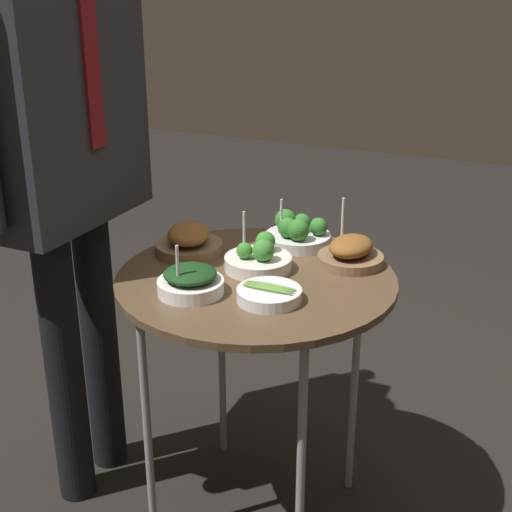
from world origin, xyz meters
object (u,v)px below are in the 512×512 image
(serving_cart, at_px, (256,296))
(bowl_asparagus_back_left, at_px, (269,294))
(bowl_roast_front_left, at_px, (351,253))
(bowl_roast_back_right, at_px, (189,241))
(bowl_broccoli_front_center, at_px, (259,258))
(bowl_broccoli_mid_left, at_px, (297,233))
(waiter_figure, at_px, (59,130))
(bowl_spinach_mid_right, at_px, (190,282))

(serving_cart, relative_size, bowl_asparagus_back_left, 4.88)
(bowl_roast_front_left, height_order, bowl_roast_back_right, bowl_roast_front_left)
(bowl_broccoli_front_center, xyz_separation_m, bowl_roast_back_right, (0.03, 0.20, 0.00))
(bowl_asparagus_back_left, distance_m, bowl_broccoli_mid_left, 0.34)
(waiter_figure, bearing_deg, bowl_roast_back_right, -64.85)
(serving_cart, distance_m, waiter_figure, 0.61)
(bowl_spinach_mid_right, distance_m, waiter_figure, 0.49)
(bowl_roast_front_left, distance_m, bowl_roast_back_right, 0.40)
(serving_cart, relative_size, bowl_broccoli_front_center, 4.30)
(bowl_broccoli_mid_left, bearing_deg, bowl_asparagus_back_left, -168.79)
(bowl_roast_front_left, bearing_deg, bowl_spinach_mid_right, 138.39)
(bowl_asparagus_back_left, xyz_separation_m, bowl_roast_front_left, (0.27, -0.10, 0.01))
(bowl_asparagus_back_left, distance_m, bowl_roast_back_right, 0.34)
(bowl_broccoli_mid_left, bearing_deg, waiter_figure, 119.67)
(serving_cart, bearing_deg, bowl_roast_front_left, -48.08)
(bowl_broccoli_mid_left, xyz_separation_m, waiter_figure, (-0.28, 0.50, 0.28))
(bowl_roast_back_right, distance_m, waiter_figure, 0.41)
(bowl_spinach_mid_right, height_order, bowl_roast_back_right, bowl_spinach_mid_right)
(bowl_roast_front_left, bearing_deg, bowl_roast_back_right, 103.14)
(serving_cart, relative_size, bowl_broccoli_mid_left, 4.07)
(bowl_roast_front_left, height_order, bowl_broccoli_mid_left, bowl_roast_front_left)
(bowl_broccoli_front_center, xyz_separation_m, waiter_figure, (-0.10, 0.47, 0.28))
(bowl_asparagus_back_left, relative_size, bowl_roast_back_right, 0.83)
(bowl_broccoli_front_center, relative_size, waiter_figure, 0.10)
(bowl_broccoli_front_center, height_order, bowl_roast_front_left, bowl_roast_front_left)
(bowl_asparagus_back_left, relative_size, bowl_roast_front_left, 0.88)
(bowl_spinach_mid_right, xyz_separation_m, bowl_broccoli_mid_left, (0.37, -0.11, 0.01))
(bowl_asparagus_back_left, bearing_deg, bowl_broccoli_mid_left, 11.21)
(bowl_spinach_mid_right, bearing_deg, bowl_broccoli_front_center, -23.78)
(bowl_asparagus_back_left, bearing_deg, serving_cart, 36.55)
(bowl_spinach_mid_right, bearing_deg, bowl_roast_back_right, 30.22)
(bowl_roast_back_right, height_order, waiter_figure, waiter_figure)
(bowl_roast_back_right, xyz_separation_m, waiter_figure, (-0.13, 0.27, 0.28))
(bowl_broccoli_front_center, bearing_deg, bowl_roast_back_right, 82.22)
(serving_cart, relative_size, bowl_roast_front_left, 4.32)
(bowl_broccoli_front_center, distance_m, bowl_roast_back_right, 0.21)
(bowl_asparagus_back_left, relative_size, waiter_figure, 0.09)
(waiter_figure, bearing_deg, bowl_asparagus_back_left, -95.10)
(serving_cart, height_order, bowl_roast_back_right, bowl_roast_back_right)
(bowl_spinach_mid_right, bearing_deg, bowl_broccoli_mid_left, -16.04)
(serving_cart, distance_m, bowl_roast_front_left, 0.25)
(bowl_roast_front_left, height_order, waiter_figure, waiter_figure)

